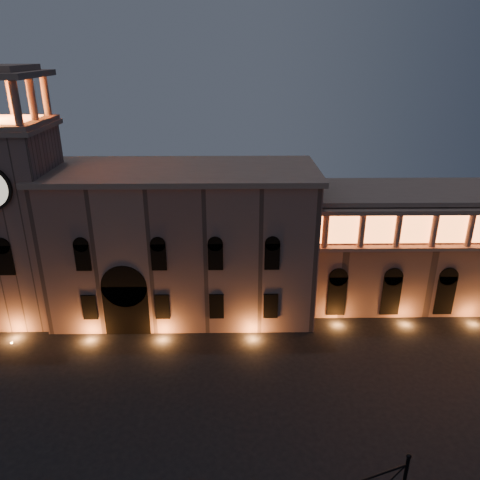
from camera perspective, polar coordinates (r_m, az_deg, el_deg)
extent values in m
plane|color=black|center=(41.89, -6.53, -23.38)|extent=(160.00, 160.00, 0.00)
cube|color=#866257|center=(55.72, -6.89, -0.45)|extent=(30.00, 12.00, 17.00)
cube|color=gray|center=(52.97, -7.32, 8.36)|extent=(30.80, 12.80, 0.60)
cube|color=black|center=(54.35, -13.54, -8.05)|extent=(5.00, 1.40, 6.00)
cylinder|color=black|center=(52.93, -13.83, -5.24)|extent=(5.00, 1.40, 5.00)
cube|color=orange|center=(54.28, -13.57, -8.33)|extent=(4.20, 0.20, 5.00)
cube|color=#866257|center=(58.87, -25.31, 1.36)|extent=(9.00, 9.00, 22.00)
cube|color=gray|center=(56.29, -27.21, 12.11)|extent=(9.80, 9.80, 0.50)
cylinder|color=gray|center=(50.94, -25.64, 14.82)|extent=(0.76, 0.76, 4.20)
cylinder|color=gray|center=(59.40, -26.14, 15.51)|extent=(0.76, 0.76, 4.20)
cylinder|color=gray|center=(57.94, -22.61, 15.93)|extent=(0.76, 0.76, 4.20)
cylinder|color=gray|center=(54.42, -24.03, 15.42)|extent=(0.76, 0.76, 4.20)
cube|color=#815D52|center=(64.26, 25.13, -0.79)|extent=(40.00, 10.00, 14.00)
cube|color=gray|center=(62.06, 26.21, 5.38)|extent=(40.60, 10.60, 0.50)
cylinder|color=gray|center=(52.01, 10.38, 1.21)|extent=(0.70, 0.70, 4.00)
cylinder|color=gray|center=(52.93, 14.63, 1.21)|extent=(0.70, 0.70, 4.00)
cylinder|color=gray|center=(54.13, 18.72, 1.21)|extent=(0.70, 0.70, 4.00)
cylinder|color=gray|center=(55.59, 22.61, 1.20)|extent=(0.70, 0.70, 4.00)
cylinder|color=gray|center=(57.29, 26.29, 1.18)|extent=(0.70, 0.70, 4.00)
sphere|color=black|center=(31.52, 19.90, -23.54)|extent=(0.31, 0.31, 0.31)
cylinder|color=black|center=(30.66, 15.23, -26.27)|extent=(5.30, 1.99, 0.13)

